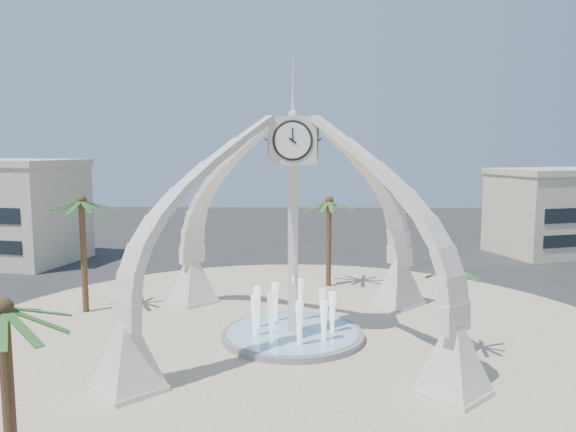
{
  "coord_description": "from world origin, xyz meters",
  "views": [
    {
      "loc": [
        0.66,
        -30.44,
        10.68
      ],
      "look_at": [
        -0.34,
        2.0,
        6.72
      ],
      "focal_mm": 35.0,
      "sensor_mm": 36.0,
      "label": 1
    }
  ],
  "objects_px": {
    "fountain": "(293,334)",
    "palm_west": "(81,202)",
    "clock_tower": "(293,225)",
    "palm_east": "(455,269)",
    "palm_north": "(329,202)",
    "palm_south": "(3,311)"
  },
  "relations": [
    {
      "from": "fountain",
      "to": "palm_west",
      "type": "distance_m",
      "value": 15.97
    },
    {
      "from": "clock_tower",
      "to": "palm_west",
      "type": "height_order",
      "value": "clock_tower"
    },
    {
      "from": "palm_east",
      "to": "palm_north",
      "type": "bearing_deg",
      "value": 111.48
    },
    {
      "from": "palm_south",
      "to": "fountain",
      "type": "bearing_deg",
      "value": 60.68
    },
    {
      "from": "palm_east",
      "to": "palm_south",
      "type": "relative_size",
      "value": 0.79
    },
    {
      "from": "clock_tower",
      "to": "palm_east",
      "type": "height_order",
      "value": "clock_tower"
    },
    {
      "from": "clock_tower",
      "to": "palm_south",
      "type": "xyz_separation_m",
      "value": [
        -8.23,
        -14.66,
        -0.59
      ]
    },
    {
      "from": "fountain",
      "to": "palm_west",
      "type": "bearing_deg",
      "value": 160.99
    },
    {
      "from": "fountain",
      "to": "palm_west",
      "type": "relative_size",
      "value": 0.98
    },
    {
      "from": "palm_east",
      "to": "palm_north",
      "type": "relative_size",
      "value": 0.71
    },
    {
      "from": "palm_east",
      "to": "palm_west",
      "type": "distance_m",
      "value": 23.12
    },
    {
      "from": "clock_tower",
      "to": "palm_east",
      "type": "relative_size",
      "value": 3.38
    },
    {
      "from": "clock_tower",
      "to": "palm_west",
      "type": "distance_m",
      "value": 14.41
    },
    {
      "from": "palm_north",
      "to": "palm_west",
      "type": "bearing_deg",
      "value": -155.35
    },
    {
      "from": "palm_west",
      "to": "clock_tower",
      "type": "bearing_deg",
      "value": -19.01
    },
    {
      "from": "fountain",
      "to": "palm_east",
      "type": "height_order",
      "value": "palm_east"
    },
    {
      "from": "clock_tower",
      "to": "palm_east",
      "type": "bearing_deg",
      "value": -16.9
    },
    {
      "from": "palm_west",
      "to": "palm_east",
      "type": "bearing_deg",
      "value": -18.22
    },
    {
      "from": "clock_tower",
      "to": "palm_south",
      "type": "bearing_deg",
      "value": -119.32
    },
    {
      "from": "fountain",
      "to": "palm_south",
      "type": "xyz_separation_m",
      "value": [
        -8.23,
        -14.66,
        5.62
      ]
    },
    {
      "from": "palm_east",
      "to": "palm_north",
      "type": "xyz_separation_m",
      "value": [
        -5.73,
        14.57,
        1.96
      ]
    },
    {
      "from": "fountain",
      "to": "palm_south",
      "type": "distance_m",
      "value": 17.73
    }
  ]
}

